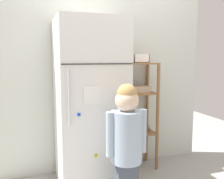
{
  "coord_description": "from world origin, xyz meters",
  "views": [
    {
      "loc": [
        -0.8,
        -2.33,
        1.28
      ],
      "look_at": [
        0.0,
        0.02,
        0.97
      ],
      "focal_mm": 39.23,
      "sensor_mm": 36.0,
      "label": 1
    }
  ],
  "objects_px": {
    "child_standing": "(126,136)",
    "pantry_shelf_unit": "(139,107)",
    "refrigerator": "(90,104)",
    "fruit_bin": "(140,59)"
  },
  "relations": [
    {
      "from": "child_standing",
      "to": "pantry_shelf_unit",
      "type": "bearing_deg",
      "value": 58.71
    },
    {
      "from": "refrigerator",
      "to": "fruit_bin",
      "type": "bearing_deg",
      "value": 17.57
    },
    {
      "from": "refrigerator",
      "to": "child_standing",
      "type": "height_order",
      "value": "refrigerator"
    },
    {
      "from": "pantry_shelf_unit",
      "to": "fruit_bin",
      "type": "relative_size",
      "value": 6.65
    },
    {
      "from": "pantry_shelf_unit",
      "to": "fruit_bin",
      "type": "height_order",
      "value": "fruit_bin"
    },
    {
      "from": "refrigerator",
      "to": "pantry_shelf_unit",
      "type": "height_order",
      "value": "refrigerator"
    },
    {
      "from": "child_standing",
      "to": "pantry_shelf_unit",
      "type": "distance_m",
      "value": 0.89
    },
    {
      "from": "fruit_bin",
      "to": "pantry_shelf_unit",
      "type": "bearing_deg",
      "value": -128.02
    },
    {
      "from": "refrigerator",
      "to": "fruit_bin",
      "type": "height_order",
      "value": "refrigerator"
    },
    {
      "from": "fruit_bin",
      "to": "child_standing",
      "type": "bearing_deg",
      "value": -121.45
    }
  ]
}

